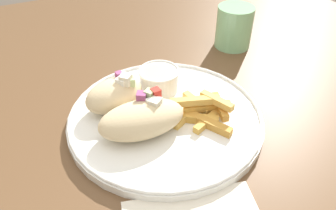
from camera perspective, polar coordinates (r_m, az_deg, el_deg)
name	(u,v)px	position (r m, az deg, el deg)	size (l,w,h in m)	color
table	(170,158)	(0.58, 0.39, -9.27)	(1.33, 1.33, 0.76)	brown
plate	(168,116)	(0.54, 0.00, -2.02)	(0.32, 0.32, 0.02)	white
pita_sandwich_near	(141,117)	(0.49, -4.67, -2.16)	(0.14, 0.08, 0.06)	beige
pita_sandwich_far	(115,94)	(0.54, -9.24, 1.84)	(0.11, 0.09, 0.06)	beige
fries_pile	(203,111)	(0.53, 6.10, -1.08)	(0.11, 0.12, 0.04)	#E5B251
sauce_ramekin	(159,78)	(0.58, -1.55, 4.66)	(0.07, 0.07, 0.04)	white
water_glass	(234,29)	(0.75, 11.40, 12.90)	(0.08, 0.08, 0.09)	#8CCC93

